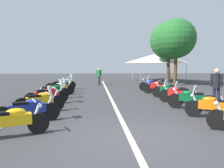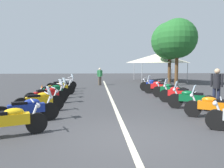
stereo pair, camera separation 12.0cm
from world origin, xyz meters
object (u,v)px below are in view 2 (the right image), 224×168
(motorcycle_right_row_5, at_px, (159,87))
(motorcycle_right_row_2, at_px, (191,99))
(motorcycle_left_row_5, at_px, (59,88))
(roadside_tree_0, at_px, (170,41))
(motorcycle_right_row_1, at_px, (214,106))
(motorcycle_right_row_3, at_px, (178,94))
(motorcycle_right_row_4, at_px, (170,90))
(bystander_1, at_px, (217,85))
(motorcycle_left_row_0, at_px, (8,121))
(motorcycle_right_row_6, at_px, (153,85))
(motorcycle_left_row_6, at_px, (61,86))
(motorcycle_left_row_7, at_px, (65,83))
(motorcycle_left_row_3, at_px, (47,95))
(event_tent, at_px, (159,58))
(bystander_4, at_px, (100,75))
(motorcycle_left_row_4, at_px, (54,91))
(roadside_tree_1, at_px, (177,39))
(motorcycle_left_row_1, at_px, (28,109))
(traffic_cone_0, at_px, (42,89))
(motorcycle_left_row_2, at_px, (40,101))

(motorcycle_right_row_5, bearing_deg, motorcycle_right_row_2, 119.17)
(motorcycle_left_row_5, xyz_separation_m, roadside_tree_0, (7.76, -9.77, 3.82))
(motorcycle_right_row_1, distance_m, roadside_tree_0, 15.22)
(motorcycle_right_row_3, height_order, motorcycle_right_row_4, motorcycle_right_row_3)
(bystander_1, relative_size, roadside_tree_0, 0.29)
(motorcycle_left_row_0, relative_size, motorcycle_right_row_6, 1.09)
(roadside_tree_0, bearing_deg, motorcycle_left_row_5, 128.45)
(motorcycle_left_row_6, bearing_deg, motorcycle_left_row_7, 69.86)
(motorcycle_left_row_3, height_order, event_tent, event_tent)
(motorcycle_left_row_3, bearing_deg, motorcycle_right_row_1, -58.94)
(motorcycle_right_row_4, xyz_separation_m, bystander_4, (8.13, 3.94, 0.47))
(motorcycle_left_row_3, xyz_separation_m, motorcycle_left_row_7, (6.52, 0.08, -0.01))
(motorcycle_left_row_4, relative_size, motorcycle_left_row_6, 0.91)
(motorcycle_right_row_5, distance_m, roadside_tree_1, 7.58)
(motorcycle_left_row_7, bearing_deg, motorcycle_left_row_1, -115.34)
(traffic_cone_0, xyz_separation_m, roadside_tree_0, (6.83, -11.02, 3.98))
(motorcycle_right_row_3, xyz_separation_m, roadside_tree_0, (11.16, -3.26, 3.79))
(motorcycle_right_row_6, bearing_deg, bystander_1, 130.17)
(motorcycle_left_row_4, bearing_deg, motorcycle_left_row_6, 62.62)
(motorcycle_right_row_3, height_order, bystander_4, bystander_4)
(motorcycle_right_row_3, bearing_deg, motorcycle_left_row_1, 62.74)
(roadside_tree_1, height_order, event_tent, roadside_tree_1)
(motorcycle_right_row_5, bearing_deg, motorcycle_left_row_4, 43.41)
(motorcycle_left_row_3, bearing_deg, motorcycle_right_row_2, -46.33)
(motorcycle_left_row_0, height_order, event_tent, event_tent)
(motorcycle_right_row_1, bearing_deg, roadside_tree_1, -71.34)
(motorcycle_right_row_6, height_order, roadside_tree_1, roadside_tree_1)
(bystander_1, distance_m, bystander_4, 12.17)
(motorcycle_left_row_2, bearing_deg, motorcycle_left_row_0, -118.37)
(motorcycle_left_row_4, distance_m, motorcycle_left_row_5, 1.56)
(motorcycle_left_row_0, bearing_deg, bystander_4, 56.80)
(motorcycle_left_row_5, xyz_separation_m, motorcycle_right_row_1, (-6.64, -6.61, 0.02))
(motorcycle_right_row_2, relative_size, motorcycle_right_row_3, 1.07)
(motorcycle_right_row_1, height_order, roadside_tree_1, roadside_tree_1)
(traffic_cone_0, height_order, roadside_tree_0, roadside_tree_0)
(motorcycle_left_row_5, height_order, motorcycle_right_row_3, motorcycle_right_row_3)
(motorcycle_left_row_7, height_order, motorcycle_right_row_5, motorcycle_right_row_5)
(event_tent, bearing_deg, motorcycle_right_row_6, 162.16)
(traffic_cone_0, bearing_deg, motorcycle_right_row_3, -119.13)
(motorcycle_left_row_3, xyz_separation_m, motorcycle_left_row_5, (3.26, -0.01, -0.02))
(motorcycle_left_row_3, bearing_deg, motorcycle_right_row_5, -4.89)
(motorcycle_left_row_5, distance_m, motorcycle_left_row_7, 3.26)
(motorcycle_left_row_7, relative_size, roadside_tree_0, 0.30)
(motorcycle_left_row_6, height_order, motorcycle_left_row_7, motorcycle_left_row_7)
(motorcycle_right_row_6, relative_size, bystander_1, 1.04)
(traffic_cone_0, bearing_deg, motorcycle_right_row_5, -96.26)
(motorcycle_right_row_6, bearing_deg, motorcycle_left_row_2, 73.57)
(motorcycle_left_row_3, xyz_separation_m, motorcycle_right_row_2, (-1.68, -6.51, 0.00))
(motorcycle_right_row_4, bearing_deg, bystander_4, -31.61)
(motorcycle_left_row_5, bearing_deg, roadside_tree_0, 13.70)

